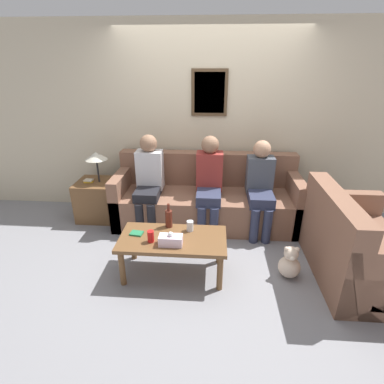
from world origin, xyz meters
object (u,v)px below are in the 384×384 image
Objects in this scene: coffee_table at (173,243)px; drinking_glass at (190,226)px; couch_side at (355,249)px; person_left at (149,178)px; teddy_bear at (290,264)px; wine_bottle at (169,218)px; person_right at (260,184)px; couch_main at (206,200)px; person_middle at (209,180)px.

drinking_glass is (0.17, 0.15, 0.12)m from coffee_table.
person_left is (-2.32, 0.91, 0.36)m from couch_side.
drinking_glass reaches higher than teddy_bear.
person_left reaches higher than wine_bottle.
couch_side is at bearing 3.12° from coffee_table.
coffee_table is 1.44m from person_right.
teddy_bear is at bearing -30.53° from person_left.
person_right is at bearing 45.56° from drinking_glass.
coffee_table is (-0.31, -1.18, 0.06)m from couch_main.
coffee_table is at bearing -104.89° from couch_main.
person_left is (-0.76, -0.16, 0.36)m from couch_main.
couch_side reaches higher than teddy_bear.
person_middle is (0.03, -0.17, 0.35)m from couch_main.
person_right is at bearing -14.47° from couch_main.
person_right reaches higher than wine_bottle.
person_left reaches higher than couch_side.
person_middle is (-1.52, 0.91, 0.35)m from couch_side.
couch_main is at bearing 68.31° from wine_bottle.
couch_side reaches higher than drinking_glass.
person_middle reaches higher than person_right.
person_middle is (0.79, -0.00, -0.00)m from person_left.
teddy_bear is at bearing -48.28° from person_middle.
person_right is (0.83, 0.85, 0.16)m from drinking_glass.
couch_side is 1.09× the size of person_right.
person_middle reaches higher than coffee_table.
person_left reaches higher than person_middle.
couch_main is 9.03× the size of wine_bottle.
person_left is at bearing 149.47° from teddy_bear.
drinking_glass is 0.90m from person_middle.
drinking_glass is (0.24, -0.07, -0.05)m from wine_bottle.
couch_main is 1.05m from drinking_glass.
couch_main is 1.91× the size of couch_side.
person_left is 3.42× the size of teddy_bear.
person_left is 0.79m from person_middle.
person_left reaches higher than teddy_bear.
couch_side is 4.73× the size of wine_bottle.
couch_main is 2.25× the size of coffee_table.
drinking_glass is (-1.70, 0.05, 0.17)m from couch_side.
couch_side is 1.05× the size of person_middle.
person_middle is 1.04× the size of person_right.
person_left is (-0.38, 0.80, 0.14)m from wine_bottle.
person_middle is 1.41m from teddy_bear.
person_middle is at bearing 178.98° from person_right.
couch_main is at bearing 101.15° from person_middle.
person_left reaches higher than coffee_table.
person_left is at bearing 179.82° from person_middle.
person_right is 1.11m from teddy_bear.
drinking_glass is 1.11m from teddy_bear.
teddy_bear is at bearing -51.65° from couch_main.
couch_main is 1.89m from couch_side.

